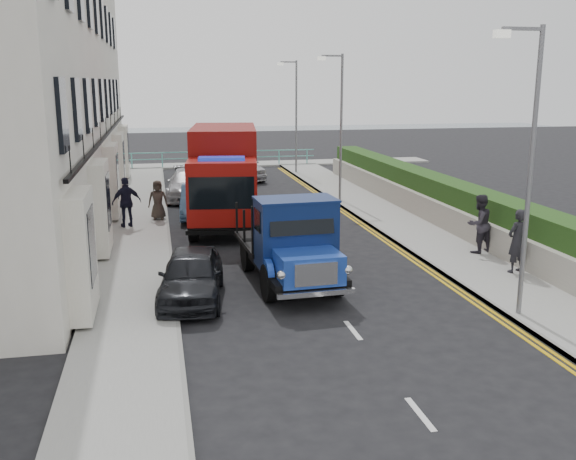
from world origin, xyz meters
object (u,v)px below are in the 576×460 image
object	(u,v)px
bedford_lorry	(294,248)
red_lorry	(224,174)
lamp_near	(527,158)
lamp_mid	(339,119)
parked_car_front	(191,275)
lamp_far	(294,110)
pedestrian_east_near	(517,241)

from	to	relation	value
bedford_lorry	red_lorry	distance (m)	9.01
lamp_near	red_lorry	xyz separation A→B (m)	(-5.88, 12.29, -1.91)
lamp_mid	parked_car_front	xyz separation A→B (m)	(-7.78, -13.00, -3.31)
lamp_mid	lamp_far	distance (m)	10.00
lamp_near	lamp_far	world-z (taller)	same
lamp_mid	pedestrian_east_near	xyz separation A→B (m)	(1.92, -12.78, -2.91)
lamp_near	bedford_lorry	size ratio (longest dim) A/B	1.25
lamp_mid	bedford_lorry	size ratio (longest dim) A/B	1.25
pedestrian_east_near	lamp_near	bearing A→B (deg)	40.23
parked_car_front	pedestrian_east_near	bearing A→B (deg)	8.82
bedford_lorry	pedestrian_east_near	xyz separation A→B (m)	(6.80, -0.16, -0.10)
bedford_lorry	red_lorry	bearing A→B (deg)	93.52
lamp_mid	red_lorry	distance (m)	7.21
lamp_near	bedford_lorry	world-z (taller)	lamp_near
bedford_lorry	pedestrian_east_near	world-z (taller)	bedford_lorry
red_lorry	parked_car_front	world-z (taller)	red_lorry
lamp_far	red_lorry	size ratio (longest dim) A/B	0.90
lamp_near	bedford_lorry	xyz separation A→B (m)	(-4.88, 3.38, -2.81)
lamp_mid	parked_car_front	size ratio (longest dim) A/B	1.73
red_lorry	parked_car_front	xyz separation A→B (m)	(-1.89, -9.29, -1.40)
lamp_far	parked_car_front	distance (m)	24.50
red_lorry	pedestrian_east_near	size ratio (longest dim) A/B	3.99
lamp_near	lamp_far	distance (m)	26.00
lamp_far	pedestrian_east_near	size ratio (longest dim) A/B	3.61
lamp_far	parked_car_front	xyz separation A→B (m)	(-7.78, -23.00, -3.31)
lamp_far	bedford_lorry	size ratio (longest dim) A/B	1.25
red_lorry	bedford_lorry	bearing A→B (deg)	-76.28
lamp_far	lamp_mid	bearing A→B (deg)	-90.00
lamp_near	lamp_mid	bearing A→B (deg)	90.00
red_lorry	pedestrian_east_near	world-z (taller)	red_lorry
lamp_near	parked_car_front	size ratio (longest dim) A/B	1.73
lamp_far	pedestrian_east_near	distance (m)	23.05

